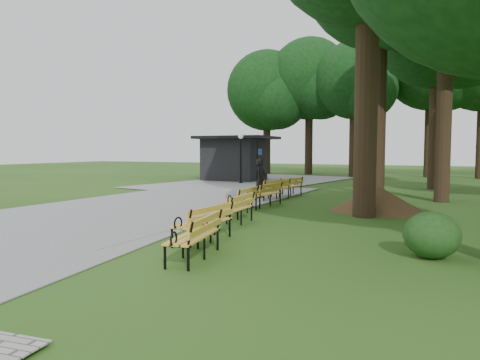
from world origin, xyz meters
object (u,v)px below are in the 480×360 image
at_px(kiosk, 234,159).
at_px(lawn_tree_4, 439,25).
at_px(lamp_post, 241,148).
at_px(bench_2, 234,209).
at_px(person, 261,179).
at_px(dirt_mound, 377,199).
at_px(bench_1, 202,223).
at_px(bench_0, 193,236).
at_px(bench_6, 287,187).
at_px(bench_5, 273,189).
at_px(bench_3, 241,200).
at_px(bench_4, 265,194).

bearing_deg(kiosk, lawn_tree_4, -7.20).
relative_size(lamp_post, bench_2, 1.62).
relative_size(person, dirt_mound, 0.65).
distance_m(lamp_post, bench_1, 17.18).
height_order(lamp_post, bench_0, lamp_post).
relative_size(bench_1, bench_2, 1.00).
xyz_separation_m(lamp_post, bench_6, (4.93, -5.82, -1.79)).
relative_size(person, bench_1, 0.90).
relative_size(bench_1, bench_5, 1.00).
relative_size(bench_0, bench_6, 1.00).
relative_size(kiosk, bench_2, 2.52).
xyz_separation_m(kiosk, lawn_tree_4, (12.48, -1.41, 7.07)).
height_order(person, bench_5, person).
height_order(lamp_post, lawn_tree_4, lawn_tree_4).
height_order(bench_2, bench_5, same).
bearing_deg(kiosk, bench_0, -67.47).
bearing_deg(bench_2, lamp_post, -158.76).
height_order(person, lamp_post, lamp_post).
xyz_separation_m(dirt_mound, bench_5, (-4.47, 1.86, -0.01)).
height_order(kiosk, lamp_post, lamp_post).
relative_size(dirt_mound, bench_3, 1.38).
relative_size(bench_1, bench_6, 1.00).
relative_size(bench_0, lawn_tree_4, 0.16).
bearing_deg(bench_3, bench_1, 11.93).
bearing_deg(person, kiosk, 34.82).
bearing_deg(bench_1, kiosk, -150.89).
bearing_deg(kiosk, dirt_mound, -47.53).
height_order(kiosk, bench_5, kiosk).
bearing_deg(lamp_post, bench_4, -60.54).
relative_size(dirt_mound, bench_6, 1.38).
xyz_separation_m(dirt_mound, bench_4, (-4.03, -0.12, -0.01)).
height_order(kiosk, bench_2, kiosk).
distance_m(lamp_post, bench_5, 8.94).
distance_m(bench_1, bench_2, 2.39).
height_order(dirt_mound, bench_5, dirt_mound).
relative_size(bench_3, bench_6, 1.00).
xyz_separation_m(bench_2, bench_6, (-1.04, 7.70, 0.00)).
bearing_deg(bench_1, bench_3, -160.56).
xyz_separation_m(bench_1, lawn_tree_4, (4.64, 16.81, 8.13)).
distance_m(bench_4, bench_6, 3.50).
relative_size(bench_1, bench_3, 1.00).
distance_m(bench_1, bench_3, 4.65).
bearing_deg(kiosk, bench_3, -64.54).
height_order(bench_2, lawn_tree_4, lawn_tree_4).
distance_m(dirt_mound, bench_3, 4.63).
relative_size(bench_0, bench_2, 1.00).
bearing_deg(bench_1, bench_6, -166.41).
bearing_deg(bench_6, lawn_tree_4, 155.98).
bearing_deg(lawn_tree_4, bench_1, -105.42).
bearing_deg(person, lawn_tree_4, -36.36).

